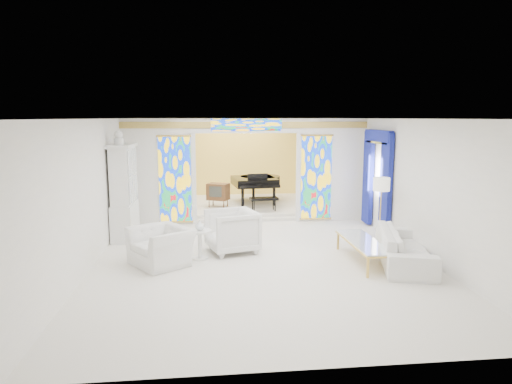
{
  "coord_description": "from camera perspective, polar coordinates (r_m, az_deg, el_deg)",
  "views": [
    {
      "loc": [
        -1.12,
        -11.01,
        3.03
      ],
      "look_at": [
        0.09,
        0.2,
        1.18
      ],
      "focal_mm": 32.0,
      "sensor_mm": 36.0,
      "label": 1
    }
  ],
  "objects": [
    {
      "name": "floor_lamp",
      "position": [
        11.28,
        15.39,
        0.55
      ],
      "size": [
        0.5,
        0.5,
        1.61
      ],
      "rotation": [
        0.0,
        0.0,
        0.32
      ],
      "color": "gold",
      "rests_on": "floor"
    },
    {
      "name": "stained_glass_transom",
      "position": [
        12.95,
        -1.19,
        8.38
      ],
      "size": [
        2.0,
        0.04,
        0.34
      ],
      "primitive_type": "cube",
      "color": "gold",
      "rests_on": "partition_wall"
    },
    {
      "name": "wall_left",
      "position": [
        11.37,
        -18.17,
        1.11
      ],
      "size": [
        0.02,
        12.0,
        3.0
      ],
      "primitive_type": "cube",
      "color": "silver",
      "rests_on": "floor"
    },
    {
      "name": "grand_piano",
      "position": [
        15.44,
        0.16,
        1.34
      ],
      "size": [
        1.77,
        2.74,
        1.05
      ],
      "rotation": [
        0.0,
        0.0,
        0.11
      ],
      "color": "black",
      "rests_on": "alcove_platform"
    },
    {
      "name": "coffee_table",
      "position": [
        9.93,
        13.33,
        -6.18
      ],
      "size": [
        0.66,
        2.06,
        0.46
      ],
      "rotation": [
        0.0,
        0.0,
        0.01
      ],
      "color": "white",
      "rests_on": "floor"
    },
    {
      "name": "armchair_right",
      "position": [
        10.38,
        -3.04,
        -4.9
      ],
      "size": [
        1.3,
        1.28,
        0.97
      ],
      "primitive_type": "imported",
      "rotation": [
        0.0,
        0.0,
        -1.29
      ],
      "color": "silver",
      "rests_on": "floor"
    },
    {
      "name": "vase",
      "position": [
        9.86,
        -7.07,
        -4.14
      ],
      "size": [
        0.26,
        0.26,
        0.21
      ],
      "primitive_type": "imported",
      "rotation": [
        0.0,
        0.0,
        -0.32
      ],
      "color": "silver",
      "rests_on": "side_table"
    },
    {
      "name": "partition_wall",
      "position": [
        13.13,
        -1.21,
        3.29
      ],
      "size": [
        7.0,
        0.22,
        3.0
      ],
      "color": "silver",
      "rests_on": "floor"
    },
    {
      "name": "ceiling",
      "position": [
        11.07,
        -0.34,
        9.16
      ],
      "size": [
        7.0,
        12.0,
        0.02
      ],
      "primitive_type": "cube",
      "color": "white",
      "rests_on": "wall_back"
    },
    {
      "name": "sofa",
      "position": [
        10.07,
        18.07,
        -6.55
      ],
      "size": [
        1.56,
        2.61,
        0.71
      ],
      "primitive_type": "imported",
      "rotation": [
        0.0,
        0.0,
        1.31
      ],
      "color": "white",
      "rests_on": "floor"
    },
    {
      "name": "blue_drapes",
      "position": [
        12.64,
        14.88,
        2.4
      ],
      "size": [
        0.14,
        1.85,
        2.65
      ],
      "color": "navy",
      "rests_on": "wall_right"
    },
    {
      "name": "tv_console",
      "position": [
        14.68,
        -4.76,
        0.04
      ],
      "size": [
        0.78,
        0.68,
        0.76
      ],
      "rotation": [
        0.0,
        0.0,
        -0.43
      ],
      "color": "brown",
      "rests_on": "alcove_platform"
    },
    {
      "name": "stained_glass_right",
      "position": [
        13.39,
        7.52,
        1.81
      ],
      "size": [
        0.9,
        0.04,
        2.4
      ],
      "primitive_type": "cube",
      "color": "gold",
      "rests_on": "partition_wall"
    },
    {
      "name": "armchair_left",
      "position": [
        9.73,
        -11.76,
        -6.66
      ],
      "size": [
        1.53,
        1.57,
        0.77
      ],
      "primitive_type": "imported",
      "rotation": [
        0.0,
        0.0,
        -0.94
      ],
      "color": "white",
      "rests_on": "floor"
    },
    {
      "name": "gold_curtain_back",
      "position": [
        17.0,
        -2.34,
        4.13
      ],
      "size": [
        6.7,
        0.1,
        2.9
      ],
      "primitive_type": "cube",
      "color": "#F6CE55",
      "rests_on": "wall_back"
    },
    {
      "name": "china_cabinet",
      "position": [
        11.94,
        -16.17,
        -0.02
      ],
      "size": [
        0.56,
        1.46,
        2.72
      ],
      "color": "white",
      "rests_on": "floor"
    },
    {
      "name": "side_table",
      "position": [
        9.94,
        -7.03,
        -5.99
      ],
      "size": [
        0.66,
        0.66,
        0.64
      ],
      "rotation": [
        0.0,
        0.0,
        -0.36
      ],
      "color": "white",
      "rests_on": "floor"
    },
    {
      "name": "stained_glass_left",
      "position": [
        13.05,
        -10.09,
        1.55
      ],
      "size": [
        0.9,
        0.04,
        2.4
      ],
      "primitive_type": "cube",
      "color": "gold",
      "rests_on": "partition_wall"
    },
    {
      "name": "wall_right",
      "position": [
        12.04,
        16.49,
        1.63
      ],
      "size": [
        0.02,
        12.0,
        3.0
      ],
      "primitive_type": "cube",
      "color": "silver",
      "rests_on": "floor"
    },
    {
      "name": "alcove_platform",
      "position": [
        15.44,
        -1.86,
        -1.68
      ],
      "size": [
        6.8,
        3.8,
        0.18
      ],
      "primitive_type": "cube",
      "color": "silver",
      "rests_on": "floor"
    },
    {
      "name": "wall_back",
      "position": [
        17.12,
        -2.37,
        4.17
      ],
      "size": [
        7.0,
        0.02,
        3.0
      ],
      "primitive_type": "cube",
      "color": "silver",
      "rests_on": "floor"
    },
    {
      "name": "chandelier",
      "position": [
        15.08,
        -1.12,
        7.48
      ],
      "size": [
        0.48,
        0.48,
        0.3
      ],
      "primitive_type": "cylinder",
      "color": "gold",
      "rests_on": "ceiling"
    },
    {
      "name": "floor",
      "position": [
        11.47,
        -0.32,
        -6.0
      ],
      "size": [
        12.0,
        12.0,
        0.0
      ],
      "primitive_type": "plane",
      "color": "silver",
      "rests_on": "ground"
    },
    {
      "name": "wall_front",
      "position": [
        5.36,
        6.23,
        -7.31
      ],
      "size": [
        7.0,
        0.02,
        3.0
      ],
      "primitive_type": "cube",
      "color": "silver",
      "rests_on": "floor"
    }
  ]
}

